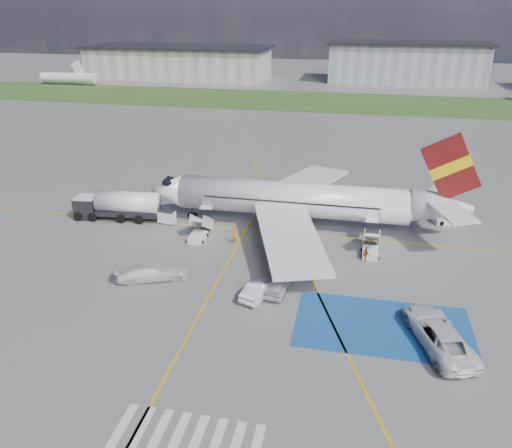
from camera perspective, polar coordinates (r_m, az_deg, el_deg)
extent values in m
plane|color=#60605E|center=(45.95, 1.57, -7.31)|extent=(400.00, 400.00, 0.00)
cube|color=#2D4C1E|center=(135.96, 8.92, 13.62)|extent=(400.00, 30.00, 0.01)
cube|color=gold|center=(56.43, 3.74, -1.08)|extent=(120.00, 0.20, 0.01)
cube|color=gold|center=(39.12, -8.60, -13.93)|extent=(0.20, 60.00, 0.01)
cube|color=gold|center=(56.43, 3.74, -1.08)|extent=(20.71, 56.45, 0.01)
cube|color=#174B8E|center=(42.23, 14.30, -11.28)|extent=(14.00, 8.00, 0.01)
cube|color=silver|center=(34.05, -15.15, -21.57)|extent=(0.60, 4.00, 0.01)
cube|color=silver|center=(33.62, -13.17, -22.04)|extent=(0.60, 4.00, 0.01)
cube|color=silver|center=(33.23, -11.13, -22.50)|extent=(0.60, 4.00, 0.01)
cube|color=silver|center=(32.88, -9.02, -22.94)|extent=(0.60, 4.00, 0.01)
cube|color=silver|center=(32.57, -6.87, -23.37)|extent=(0.60, 4.00, 0.01)
cube|color=silver|center=(32.29, -4.66, -23.77)|extent=(0.60, 4.00, 0.01)
cube|color=silver|center=(32.07, -2.40, -24.14)|extent=(0.60, 4.00, 0.01)
cube|color=gray|center=(180.61, -8.79, 17.75)|extent=(60.00, 22.00, 10.00)
cube|color=gray|center=(175.10, 16.74, 17.20)|extent=(48.00, 18.00, 12.00)
cylinder|color=silver|center=(56.92, 4.12, 2.86)|extent=(26.00, 3.90, 3.90)
cone|color=silver|center=(60.55, -10.11, 3.86)|extent=(4.00, 3.90, 3.90)
cube|color=black|center=(59.99, -9.65, 4.76)|extent=(1.67, 1.90, 0.82)
cone|color=silver|center=(57.17, 20.43, 1.87)|extent=(6.50, 3.90, 3.90)
cube|color=silver|center=(49.29, 3.89, -1.37)|extent=(9.86, 15.95, 1.40)
cube|color=silver|center=(64.96, 6.02, 4.94)|extent=(9.86, 15.95, 1.40)
cylinder|color=#38383A|center=(52.60, 3.21, -1.33)|extent=(3.40, 2.10, 2.10)
cylinder|color=#38383A|center=(62.83, 4.77, 2.96)|extent=(3.40, 2.10, 2.10)
cube|color=#611110|center=(55.83, 21.38, 6.03)|extent=(6.62, 0.30, 7.45)
cube|color=yellow|center=(55.83, 21.38, 6.03)|extent=(4.36, 0.40, 3.08)
cube|color=silver|center=(54.09, 21.58, 1.25)|extent=(4.73, 5.95, 0.49)
cube|color=silver|center=(60.00, 20.72, 3.57)|extent=(4.73, 5.95, 0.49)
cube|color=black|center=(54.98, 3.85, 2.48)|extent=(19.50, 0.04, 0.18)
cube|color=black|center=(58.62, 4.39, 3.85)|extent=(19.50, 0.04, 0.18)
cube|color=silver|center=(55.87, -6.23, 0.19)|extent=(1.40, 3.73, 2.32)
cube|color=silver|center=(57.13, -5.70, 1.91)|extent=(1.40, 1.00, 0.12)
cylinder|color=black|center=(57.13, -6.40, 2.47)|extent=(0.06, 0.06, 1.10)
cylinder|color=black|center=(56.73, -5.05, 2.37)|extent=(0.06, 0.06, 1.10)
cube|color=silver|center=(54.95, -6.67, -1.52)|extent=(1.60, 2.40, 0.70)
cube|color=silver|center=(53.51, 13.02, -1.44)|extent=(1.40, 3.73, 2.32)
cube|color=silver|center=(54.82, 13.12, 0.39)|extent=(1.40, 1.00, 0.12)
cylinder|color=black|center=(54.59, 12.44, 0.98)|extent=(0.06, 0.06, 1.10)
cylinder|color=black|center=(54.64, 13.90, 0.86)|extent=(0.06, 0.06, 1.10)
cube|color=silver|center=(52.55, 12.92, -3.25)|extent=(1.60, 2.40, 0.70)
cube|color=black|center=(63.49, -18.72, 1.81)|extent=(2.73, 2.73, 2.52)
cylinder|color=silver|center=(61.15, -14.45, 2.45)|extent=(7.64, 3.14, 2.52)
cube|color=black|center=(61.61, -14.33, 1.36)|extent=(7.64, 3.14, 0.55)
cube|color=silver|center=(59.54, -10.16, 0.82)|extent=(2.05, 1.40, 1.34)
cube|color=black|center=(59.26, -10.21, 1.45)|extent=(1.94, 1.29, 0.11)
cube|color=silver|center=(63.46, 21.45, 0.52)|extent=(4.71, 3.10, 0.75)
cube|color=black|center=(63.82, 22.39, 1.13)|extent=(3.13, 2.16, 0.83)
imported|color=silver|center=(45.11, 2.56, -6.81)|extent=(2.31, 4.79, 1.58)
imported|color=silver|center=(44.33, 0.38, -7.44)|extent=(3.00, 4.84, 1.51)
imported|color=silver|center=(40.85, 20.23, -11.38)|extent=(4.86, 7.14, 2.45)
imported|color=silver|center=(47.80, -11.80, -5.17)|extent=(5.42, 3.77, 1.97)
imported|color=orange|center=(53.73, -2.43, -1.50)|extent=(0.62, 0.47, 1.52)
imported|color=orange|center=(57.11, -5.35, 0.03)|extent=(0.84, 0.92, 1.54)
imported|color=orange|center=(51.27, 12.46, -3.36)|extent=(0.86, 1.00, 1.61)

